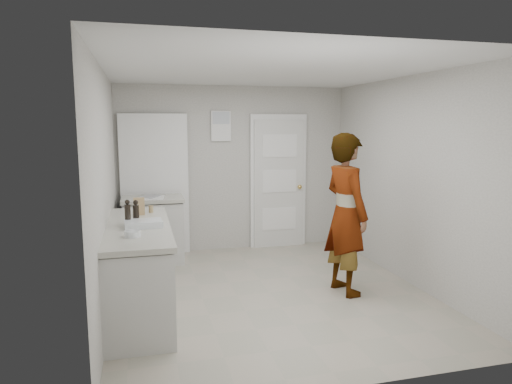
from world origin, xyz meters
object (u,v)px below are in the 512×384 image
object	(u,v)px
cake_mix_box	(139,206)
spice_jar	(151,209)
person	(346,214)
baking_dish	(143,224)
egg_bowl	(133,234)
oil_cruet_b	(128,213)
oil_cruet_a	(136,212)

from	to	relation	value
cake_mix_box	spice_jar	world-z (taller)	cake_mix_box
person	baking_dish	world-z (taller)	person
spice_jar	egg_bowl	bearing A→B (deg)	-99.65
spice_jar	baking_dish	distance (m)	0.74
spice_jar	oil_cruet_b	bearing A→B (deg)	-110.47
spice_jar	oil_cruet_b	size ratio (longest dim) A/B	0.31
cake_mix_box	egg_bowl	bearing A→B (deg)	-95.52
cake_mix_box	oil_cruet_a	world-z (taller)	oil_cruet_a
person	baking_dish	bearing A→B (deg)	84.30
person	oil_cruet_a	size ratio (longest dim) A/B	7.52
cake_mix_box	oil_cruet_b	distance (m)	0.53
egg_bowl	oil_cruet_a	bearing A→B (deg)	86.91
person	egg_bowl	xyz separation A→B (m)	(-2.33, -0.53, 0.04)
oil_cruet_b	baking_dish	distance (m)	0.20
baking_dish	spice_jar	bearing A→B (deg)	82.82
oil_cruet_a	oil_cruet_b	distance (m)	0.11
oil_cruet_a	baking_dish	xyz separation A→B (m)	(0.07, -0.17, -0.09)
oil_cruet_a	egg_bowl	distance (m)	0.57
person	spice_jar	size ratio (longest dim) A/B	22.81
person	cake_mix_box	xyz separation A→B (m)	(-2.27, 0.48, 0.11)
spice_jar	oil_cruet_b	world-z (taller)	oil_cruet_b
baking_dish	egg_bowl	size ratio (longest dim) A/B	2.64
oil_cruet_a	spice_jar	bearing A→B (deg)	74.10
oil_cruet_a	person	bearing A→B (deg)	-0.83
person	cake_mix_box	bearing A→B (deg)	68.90
cake_mix_box	spice_jar	distance (m)	0.19
person	oil_cruet_b	world-z (taller)	person
cake_mix_box	spice_jar	xyz separation A→B (m)	(0.13, 0.12, -0.06)
person	egg_bowl	distance (m)	2.39
oil_cruet_b	egg_bowl	size ratio (longest dim) A/B	1.86
oil_cruet_b	oil_cruet_a	bearing A→B (deg)	44.40
baking_dish	oil_cruet_b	bearing A→B (deg)	147.46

